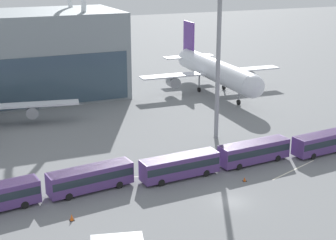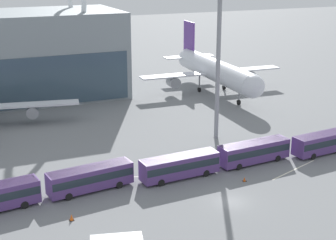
{
  "view_description": "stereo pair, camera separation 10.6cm",
  "coord_description": "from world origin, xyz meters",
  "px_view_note": "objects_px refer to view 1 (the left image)",
  "views": [
    {
      "loc": [
        -31.24,
        -51.97,
        29.92
      ],
      "look_at": [
        1.38,
        23.75,
        4.0
      ],
      "focal_mm": 55.0,
      "sensor_mm": 36.0,
      "label": 1
    },
    {
      "loc": [
        -31.14,
        -52.01,
        29.92
      ],
      "look_at": [
        1.38,
        23.75,
        4.0
      ],
      "focal_mm": 55.0,
      "sensor_mm": 36.0,
      "label": 2
    }
  ],
  "objects_px": {
    "shuttle_bus_2": "(180,165)",
    "shuttle_bus_4": "(325,141)",
    "floodlight_mast": "(218,51)",
    "airliner_at_gate_far": "(214,69)",
    "shuttle_bus_1": "(91,177)",
    "traffic_cone_1": "(72,217)",
    "shuttle_bus_3": "(254,151)",
    "traffic_cone_0": "(245,179)"
  },
  "relations": [
    {
      "from": "shuttle_bus_1",
      "to": "traffic_cone_0",
      "type": "bearing_deg",
      "value": -22.69
    },
    {
      "from": "shuttle_bus_3",
      "to": "traffic_cone_1",
      "type": "distance_m",
      "value": 30.7
    },
    {
      "from": "airliner_at_gate_far",
      "to": "shuttle_bus_2",
      "type": "height_order",
      "value": "airliner_at_gate_far"
    },
    {
      "from": "shuttle_bus_4",
      "to": "floodlight_mast",
      "type": "distance_m",
      "value": 22.74
    },
    {
      "from": "shuttle_bus_4",
      "to": "traffic_cone_0",
      "type": "distance_m",
      "value": 18.31
    },
    {
      "from": "airliner_at_gate_far",
      "to": "shuttle_bus_4",
      "type": "distance_m",
      "value": 42.72
    },
    {
      "from": "shuttle_bus_3",
      "to": "traffic_cone_1",
      "type": "xyz_separation_m",
      "value": [
        -29.85,
        -7.0,
        -1.54
      ]
    },
    {
      "from": "shuttle_bus_2",
      "to": "floodlight_mast",
      "type": "xyz_separation_m",
      "value": [
        13.13,
        13.48,
        13.33
      ]
    },
    {
      "from": "shuttle_bus_1",
      "to": "traffic_cone_0",
      "type": "relative_size",
      "value": 18.68
    },
    {
      "from": "shuttle_bus_2",
      "to": "traffic_cone_1",
      "type": "xyz_separation_m",
      "value": [
        -17.09,
        -6.28,
        -1.54
      ]
    },
    {
      "from": "floodlight_mast",
      "to": "shuttle_bus_3",
      "type": "bearing_deg",
      "value": -91.62
    },
    {
      "from": "shuttle_bus_1",
      "to": "shuttle_bus_4",
      "type": "height_order",
      "value": "same"
    },
    {
      "from": "traffic_cone_1",
      "to": "shuttle_bus_2",
      "type": "bearing_deg",
      "value": 20.19
    },
    {
      "from": "floodlight_mast",
      "to": "traffic_cone_0",
      "type": "bearing_deg",
      "value": -106.13
    },
    {
      "from": "shuttle_bus_1",
      "to": "floodlight_mast",
      "type": "relative_size",
      "value": 0.48
    },
    {
      "from": "shuttle_bus_3",
      "to": "shuttle_bus_4",
      "type": "height_order",
      "value": "same"
    },
    {
      "from": "floodlight_mast",
      "to": "shuttle_bus_2",
      "type": "bearing_deg",
      "value": -134.24
    },
    {
      "from": "shuttle_bus_1",
      "to": "traffic_cone_1",
      "type": "relative_size",
      "value": 14.49
    },
    {
      "from": "airliner_at_gate_far",
      "to": "traffic_cone_0",
      "type": "height_order",
      "value": "airliner_at_gate_far"
    },
    {
      "from": "shuttle_bus_2",
      "to": "traffic_cone_1",
      "type": "height_order",
      "value": "shuttle_bus_2"
    },
    {
      "from": "airliner_at_gate_far",
      "to": "shuttle_bus_2",
      "type": "relative_size",
      "value": 3.35
    },
    {
      "from": "shuttle_bus_1",
      "to": "shuttle_bus_3",
      "type": "relative_size",
      "value": 1.01
    },
    {
      "from": "traffic_cone_0",
      "to": "shuttle_bus_3",
      "type": "bearing_deg",
      "value": 47.86
    },
    {
      "from": "traffic_cone_0",
      "to": "traffic_cone_1",
      "type": "relative_size",
      "value": 0.78
    },
    {
      "from": "airliner_at_gate_far",
      "to": "shuttle_bus_1",
      "type": "bearing_deg",
      "value": -42.52
    },
    {
      "from": "shuttle_bus_2",
      "to": "shuttle_bus_1",
      "type": "bearing_deg",
      "value": 172.22
    },
    {
      "from": "shuttle_bus_2",
      "to": "shuttle_bus_4",
      "type": "relative_size",
      "value": 1.0
    },
    {
      "from": "airliner_at_gate_far",
      "to": "shuttle_bus_1",
      "type": "relative_size",
      "value": 3.32
    },
    {
      "from": "traffic_cone_1",
      "to": "shuttle_bus_1",
      "type": "bearing_deg",
      "value": 59.07
    },
    {
      "from": "shuttle_bus_4",
      "to": "shuttle_bus_3",
      "type": "bearing_deg",
      "value": 170.78
    },
    {
      "from": "shuttle_bus_2",
      "to": "traffic_cone_0",
      "type": "distance_m",
      "value": 9.31
    },
    {
      "from": "shuttle_bus_1",
      "to": "traffic_cone_1",
      "type": "distance_m",
      "value": 8.55
    },
    {
      "from": "shuttle_bus_4",
      "to": "traffic_cone_1",
      "type": "distance_m",
      "value": 43.08
    },
    {
      "from": "airliner_at_gate_far",
      "to": "floodlight_mast",
      "type": "bearing_deg",
      "value": -25.22
    },
    {
      "from": "shuttle_bus_2",
      "to": "traffic_cone_0",
      "type": "relative_size",
      "value": 18.51
    },
    {
      "from": "shuttle_bus_4",
      "to": "traffic_cone_0",
      "type": "bearing_deg",
      "value": -170.93
    },
    {
      "from": "shuttle_bus_4",
      "to": "floodlight_mast",
      "type": "xyz_separation_m",
      "value": [
        -12.4,
        13.62,
        13.33
      ]
    },
    {
      "from": "shuttle_bus_2",
      "to": "shuttle_bus_3",
      "type": "xyz_separation_m",
      "value": [
        12.76,
        0.72,
        0.0
      ]
    },
    {
      "from": "airliner_at_gate_far",
      "to": "shuttle_bus_3",
      "type": "distance_m",
      "value": 44.48
    },
    {
      "from": "airliner_at_gate_far",
      "to": "traffic_cone_1",
      "type": "xyz_separation_m",
      "value": [
        -45.07,
        -48.66,
        -4.88
      ]
    },
    {
      "from": "shuttle_bus_1",
      "to": "floodlight_mast",
      "type": "xyz_separation_m",
      "value": [
        25.89,
        12.55,
        13.33
      ]
    },
    {
      "from": "shuttle_bus_1",
      "to": "traffic_cone_0",
      "type": "height_order",
      "value": "shuttle_bus_1"
    }
  ]
}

